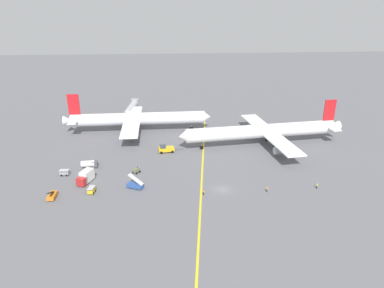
% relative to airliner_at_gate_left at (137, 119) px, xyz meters
% --- Properties ---
extents(ground_plane, '(600.00, 600.00, 0.00)m').
position_rel_airliner_at_gate_left_xyz_m(ground_plane, '(26.22, -50.18, -5.25)').
color(ground_plane, slate).
extents(taxiway_stripe, '(16.25, 119.03, 0.01)m').
position_rel_airliner_at_gate_left_xyz_m(taxiway_stripe, '(21.59, -40.18, -5.25)').
color(taxiway_stripe, yellow).
rests_on(taxiway_stripe, ground).
extents(airliner_at_gate_left, '(58.00, 40.63, 15.78)m').
position_rel_airliner_at_gate_left_xyz_m(airliner_at_gate_left, '(0.00, 0.00, 0.00)').
color(airliner_at_gate_left, white).
rests_on(airliner_at_gate_left, ground).
extents(airliner_being_pushed, '(60.53, 44.56, 15.54)m').
position_rel_airliner_at_gate_left_xyz_m(airliner_being_pushed, '(46.02, -18.27, -0.06)').
color(airliner_being_pushed, white).
rests_on(airliner_being_pushed, ground).
extents(pushback_tug, '(8.58, 3.56, 2.89)m').
position_rel_airliner_at_gate_left_xyz_m(pushback_tug, '(10.97, -22.25, -4.04)').
color(pushback_tug, gold).
rests_on(pushback_tug, ground).
extents(gse_fuel_bowser_stubby, '(5.03, 2.29, 2.40)m').
position_rel_airliner_at_gate_left_xyz_m(gse_fuel_bowser_stubby, '(-12.80, -32.97, -3.92)').
color(gse_fuel_bowser_stubby, silver).
rests_on(gse_fuel_bowser_stubby, ground).
extents(gse_catering_truck_tall, '(4.36, 6.31, 3.50)m').
position_rel_airliner_at_gate_left_xyz_m(gse_catering_truck_tall, '(-12.00, -42.86, -3.50)').
color(gse_catering_truck_tall, red).
rests_on(gse_catering_truck_tall, ground).
extents(gse_baggage_cart_near_cluster, '(1.98, 2.94, 1.71)m').
position_rel_airliner_at_gate_left_xyz_m(gse_baggage_cart_near_cluster, '(-9.31, -49.10, -4.39)').
color(gse_baggage_cart_near_cluster, gold).
rests_on(gse_baggage_cart_near_cluster, ground).
extents(gse_baggage_cart_trailing, '(2.86, 1.81, 1.71)m').
position_rel_airliner_at_gate_left_xyz_m(gse_baggage_cart_trailing, '(-19.28, -37.64, -4.39)').
color(gse_baggage_cart_trailing, gray).
rests_on(gse_baggage_cart_trailing, ground).
extents(gse_gpu_cart_small, '(2.54, 2.64, 1.90)m').
position_rel_airliner_at_gate_left_xyz_m(gse_gpu_cart_small, '(1.91, -37.76, -4.46)').
color(gse_gpu_cart_small, '#666B4C').
rests_on(gse_gpu_cart_small, ground).
extents(gse_stair_truck_yellow, '(4.92, 3.74, 4.06)m').
position_rel_airliner_at_gate_left_xyz_m(gse_stair_truck_yellow, '(2.25, -47.29, -4.23)').
color(gse_stair_truck_yellow, '#2D5199').
rests_on(gse_stair_truck_yellow, ground).
extents(gse_belt_loader_portside, '(1.81, 4.92, 3.02)m').
position_rel_airliner_at_gate_left_xyz_m(gse_belt_loader_portside, '(-19.09, -51.10, -4.43)').
color(gse_belt_loader_portside, orange).
rests_on(gse_belt_loader_portside, ground).
extents(ground_crew_ramp_agent_by_cones, '(0.36, 0.36, 1.61)m').
position_rel_airliner_at_gate_left_xyz_m(ground_crew_ramp_agent_by_cones, '(37.94, -52.43, -4.42)').
color(ground_crew_ramp_agent_by_cones, '#2D3351').
rests_on(ground_crew_ramp_agent_by_cones, ground).
extents(ground_crew_wing_walker_right, '(0.36, 0.36, 1.66)m').
position_rel_airliner_at_gate_left_xyz_m(ground_crew_wing_walker_right, '(52.22, -51.66, -4.39)').
color(ground_crew_wing_walker_right, black).
rests_on(ground_crew_wing_walker_right, ground).
extents(ground_crew_marshaller_foreground, '(0.36, 0.36, 1.57)m').
position_rel_airliner_at_gate_left_xyz_m(ground_crew_marshaller_foreground, '(20.65, -52.55, -4.44)').
color(ground_crew_marshaller_foreground, black).
rests_on(ground_crew_marshaller_foreground, ground).
extents(jet_bridge, '(5.49, 20.04, 5.75)m').
position_rel_airliner_at_gate_left_xyz_m(jet_bridge, '(-3.84, 23.20, -1.28)').
color(jet_bridge, '#B7B7BC').
rests_on(jet_bridge, ground).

